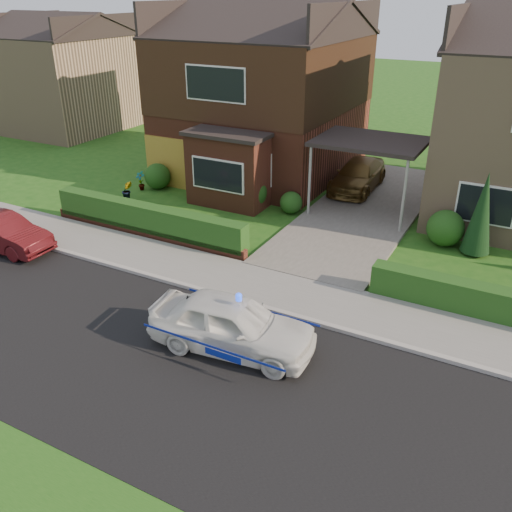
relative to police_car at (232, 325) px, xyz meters
The scene contains 22 objects.
ground 1.37m from the police_car, 88.83° to the right, with size 120.00×120.00×0.00m, color #1E5115.
road 1.37m from the police_car, 88.83° to the right, with size 60.00×6.00×0.02m, color black.
kerb 1.95m from the police_car, 89.24° to the left, with size 60.00×0.16×0.12m, color #9E9993.
sidewalk 2.96m from the police_car, 89.51° to the left, with size 60.00×2.00×0.10m, color slate.
driveway 9.82m from the police_car, 89.86° to the left, with size 3.80×12.00×0.12m, color #666059.
house_left 14.30m from the police_car, 114.39° to the left, with size 7.50×9.53×7.25m.
carport_link 9.96m from the police_car, 89.86° to the left, with size 3.80×3.00×2.77m.
garage_door 12.02m from the police_car, 133.19° to the left, with size 2.20×0.10×2.10m, color olive.
dwarf_wall 7.10m from the police_car, 144.63° to the left, with size 7.70×0.25×0.36m, color brown.
hedge_left 7.20m from the police_car, 143.65° to the left, with size 7.50×0.55×0.90m, color #143E13.
shrub_left_far 11.86m from the police_car, 135.60° to the left, with size 1.08×1.08×1.08m, color #143E13.
shrub_left_mid 9.02m from the police_car, 116.14° to the left, with size 1.32×1.32×1.32m, color #143E13.
shrub_left_near 8.73m from the police_car, 105.79° to the left, with size 0.84×0.84×0.84m, color #143E13.
shrub_right_near 8.81m from the police_car, 68.53° to the left, with size 1.20×1.20×1.20m, color #143E13.
conifer_a 9.07m from the police_car, 62.16° to the left, with size 0.90×0.90×2.60m, color black.
neighbour_left 24.94m from the police_car, 143.46° to the left, with size 6.50×7.00×5.20m, color tan.
police_car is the anchor object (origin of this frame).
driveway_car 11.96m from the police_car, 94.68° to the left, with size 1.61×3.96×1.15m, color brown.
street_car 9.26m from the police_car, behind, with size 3.41×1.19×1.12m, color #4F1115.
potted_plant_a 11.89m from the police_car, 139.01° to the left, with size 0.42×0.28×0.79m, color gray.
potted_plant_b 10.95m from the police_car, 142.73° to the left, with size 0.34×0.42×0.77m, color gray.
potted_plant_c 7.81m from the police_car, 142.02° to the left, with size 0.37×0.37×0.67m, color gray.
Camera 1 is at (5.36, -7.74, 7.60)m, focal length 38.00 mm.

